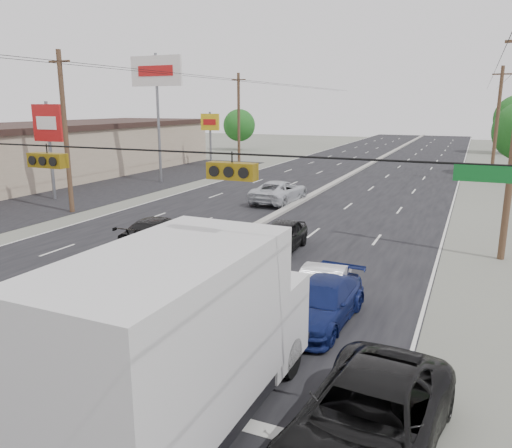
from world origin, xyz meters
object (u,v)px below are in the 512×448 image
object	(u,v)px
utility_pole_left_c	(239,120)
red_sedan	(148,295)
queue_car_b	(320,291)
oncoming_near	(159,232)
pole_sign_far	(210,127)
tree_left_far	(239,125)
tan_sedan	(42,395)
black_suv	(368,422)
queue_car_a	(282,236)
utility_pole_right_c	(497,124)
oncoming_far	(279,192)
utility_pole_left_b	(65,132)
queue_car_d	(321,303)
pole_sign_mid	(48,128)
box_truck	(187,337)
pole_sign_billboard	(157,79)

from	to	relation	value
utility_pole_left_c	red_sedan	bearing A→B (deg)	-68.84
queue_car_b	oncoming_near	world-z (taller)	oncoming_near
pole_sign_far	queue_car_b	distance (m)	40.90
tree_left_far	tan_sedan	world-z (taller)	tree_left_far
black_suv	queue_car_b	xyz separation A→B (m)	(-2.91, 6.62, -0.10)
red_sedan	utility_pole_left_c	bearing A→B (deg)	108.05
black_suv	queue_car_a	world-z (taller)	black_suv
tree_left_far	red_sedan	size ratio (longest dim) A/B	1.40
utility_pole_right_c	queue_car_a	size ratio (longest dim) A/B	2.39
tree_left_far	oncoming_near	xyz separation A→B (m)	(19.20, -49.38, -2.99)
utility_pole_left_c	oncoming_far	distance (m)	20.47
utility_pole_left_b	oncoming_far	distance (m)	14.55
red_sedan	queue_car_a	distance (m)	8.86
queue_car_d	oncoming_far	xyz separation A→B (m)	(-8.40, 18.13, 0.11)
red_sedan	queue_car_b	distance (m)	5.73
pole_sign_far	tree_left_far	bearing A→B (deg)	106.70
pole_sign_mid	queue_car_b	world-z (taller)	pole_sign_mid
oncoming_near	oncoming_far	size ratio (longest dim) A/B	0.89
tan_sedan	queue_car_d	bearing A→B (deg)	60.50
pole_sign_mid	oncoming_far	bearing A→B (deg)	18.94
pole_sign_mid	oncoming_near	bearing A→B (deg)	-27.47
pole_sign_mid	queue_car_d	size ratio (longest dim) A/B	1.50
box_truck	queue_car_b	size ratio (longest dim) A/B	1.94
pole_sign_billboard	tan_sedan	distance (m)	35.84
pole_sign_billboard	tan_sedan	size ratio (longest dim) A/B	2.21
queue_car_d	queue_car_a	bearing A→B (deg)	122.95
utility_pole_right_c	tree_left_far	world-z (taller)	utility_pole_right_c
pole_sign_far	utility_pole_left_b	bearing A→B (deg)	-82.03
utility_pole_right_c	utility_pole_left_b	bearing A→B (deg)	-135.00
queue_car_a	oncoming_near	bearing A→B (deg)	-166.69
tan_sedan	queue_car_a	size ratio (longest dim) A/B	1.19
queue_car_a	utility_pole_left_c	bearing A→B (deg)	116.91
utility_pole_left_b	pole_sign_mid	distance (m)	5.41
pole_sign_billboard	utility_pole_left_b	bearing A→B (deg)	-81.25
tree_left_far	queue_car_b	world-z (taller)	tree_left_far
pole_sign_far	black_suv	bearing A→B (deg)	-57.67
utility_pole_left_c	pole_sign_mid	bearing A→B (deg)	-101.56
pole_sign_billboard	queue_car_d	bearing A→B (deg)	-46.65
box_truck	oncoming_near	xyz separation A→B (m)	(-8.71, 11.61, -1.37)
utility_pole_left_b	utility_pole_left_c	distance (m)	25.00
queue_car_d	pole_sign_mid	bearing A→B (deg)	155.22
tree_left_far	queue_car_b	xyz separation A→B (m)	(28.69, -53.82, -3.03)
box_truck	queue_car_d	size ratio (longest dim) A/B	1.74
pole_sign_billboard	red_sedan	size ratio (longest dim) A/B	2.51
utility_pole_right_c	queue_car_d	distance (m)	35.49
black_suv	oncoming_far	xyz separation A→B (m)	(-11.00, 23.80, -0.01)
pole_sign_billboard	pole_sign_far	size ratio (longest dim) A/B	1.83
queue_car_d	black_suv	bearing A→B (deg)	-62.09
utility_pole_right_c	queue_car_a	distance (m)	29.67
pole_sign_billboard	queue_car_a	xyz separation A→B (m)	(17.50, -15.76, -8.15)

